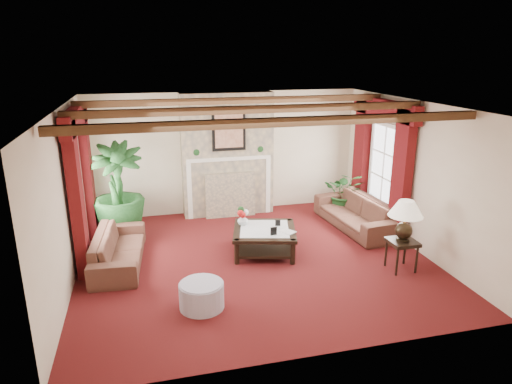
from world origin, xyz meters
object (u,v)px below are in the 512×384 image
object	(u,v)px
sofa_right	(356,208)
coffee_table	(264,241)
potted_palm	(119,210)
side_table	(401,255)
sofa_left	(118,243)
ottoman	(202,296)

from	to	relation	value
sofa_right	coffee_table	xyz separation A→B (m)	(-2.17, -0.73, -0.20)
potted_palm	coffee_table	bearing A→B (deg)	-30.66
potted_palm	side_table	xyz separation A→B (m)	(4.63, -2.75, -0.26)
sofa_left	sofa_right	size ratio (longest dim) A/B	0.89
potted_palm	ottoman	distance (m)	3.38
sofa_right	coffee_table	bearing A→B (deg)	-76.71
sofa_right	potted_palm	world-z (taller)	potted_palm
potted_palm	side_table	bearing A→B (deg)	-30.74
potted_palm	side_table	distance (m)	5.39
sofa_right	ottoman	xyz separation A→B (m)	(-3.53, -2.34, -0.24)
side_table	ottoman	bearing A→B (deg)	-173.64
coffee_table	side_table	world-z (taller)	side_table
sofa_right	potted_palm	size ratio (longest dim) A/B	1.17
coffee_table	side_table	distance (m)	2.38
coffee_table	potted_palm	bearing A→B (deg)	163.60
coffee_table	ottoman	xyz separation A→B (m)	(-1.36, -1.60, -0.04)
side_table	coffee_table	bearing A→B (deg)	149.16
potted_palm	side_table	size ratio (longest dim) A/B	3.62
sofa_left	side_table	distance (m)	4.81
sofa_left	side_table	xyz separation A→B (m)	(4.61, -1.37, -0.12)
sofa_left	ottoman	xyz separation A→B (m)	(1.20, -1.75, -0.20)
ottoman	sofa_right	bearing A→B (deg)	33.49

